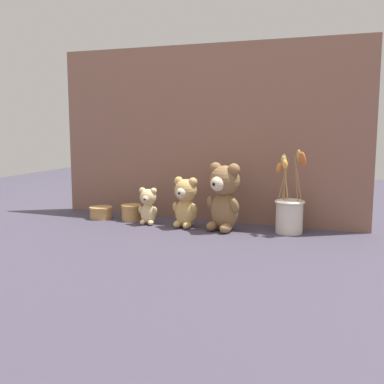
{
  "coord_description": "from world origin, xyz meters",
  "views": [
    {
      "loc": [
        0.73,
        -1.78,
        0.43
      ],
      "look_at": [
        0.0,
        0.02,
        0.14
      ],
      "focal_mm": 45.0,
      "sensor_mm": 36.0,
      "label": 1
    }
  ],
  "objects_px": {
    "teddy_bear_medium": "(185,201)",
    "teddy_bear_small": "(148,205)",
    "decorative_tin_short": "(101,212)",
    "flower_vase": "(289,211)",
    "decorative_tin_tall": "(131,212)",
    "teddy_bear_large": "(224,196)"
  },
  "relations": [
    {
      "from": "teddy_bear_large",
      "to": "decorative_tin_tall",
      "type": "xyz_separation_m",
      "value": [
        -0.44,
        0.04,
        -0.11
      ]
    },
    {
      "from": "teddy_bear_large",
      "to": "teddy_bear_small",
      "type": "xyz_separation_m",
      "value": [
        -0.33,
        -0.0,
        -0.06
      ]
    },
    {
      "from": "decorative_tin_short",
      "to": "decorative_tin_tall",
      "type": "bearing_deg",
      "value": 5.18
    },
    {
      "from": "teddy_bear_medium",
      "to": "teddy_bear_small",
      "type": "relative_size",
      "value": 1.33
    },
    {
      "from": "teddy_bear_large",
      "to": "decorative_tin_tall",
      "type": "distance_m",
      "value": 0.45
    },
    {
      "from": "teddy_bear_medium",
      "to": "decorative_tin_short",
      "type": "distance_m",
      "value": 0.43
    },
    {
      "from": "decorative_tin_tall",
      "to": "decorative_tin_short",
      "type": "distance_m",
      "value": 0.15
    },
    {
      "from": "teddy_bear_small",
      "to": "decorative_tin_short",
      "type": "distance_m",
      "value": 0.26
    },
    {
      "from": "teddy_bear_small",
      "to": "decorative_tin_tall",
      "type": "distance_m",
      "value": 0.12
    },
    {
      "from": "teddy_bear_small",
      "to": "flower_vase",
      "type": "distance_m",
      "value": 0.58
    },
    {
      "from": "teddy_bear_medium",
      "to": "teddy_bear_large",
      "type": "bearing_deg",
      "value": 0.21
    },
    {
      "from": "flower_vase",
      "to": "decorative_tin_short",
      "type": "relative_size",
      "value": 3.22
    },
    {
      "from": "teddy_bear_medium",
      "to": "teddy_bear_small",
      "type": "height_order",
      "value": "teddy_bear_medium"
    },
    {
      "from": "teddy_bear_large",
      "to": "teddy_bear_medium",
      "type": "xyz_separation_m",
      "value": [
        -0.16,
        -0.0,
        -0.03
      ]
    },
    {
      "from": "flower_vase",
      "to": "teddy_bear_small",
      "type": "bearing_deg",
      "value": -173.73
    },
    {
      "from": "decorative_tin_short",
      "to": "teddy_bear_medium",
      "type": "bearing_deg",
      "value": -3.79
    },
    {
      "from": "teddy_bear_medium",
      "to": "flower_vase",
      "type": "relative_size",
      "value": 0.63
    },
    {
      "from": "teddy_bear_medium",
      "to": "teddy_bear_small",
      "type": "distance_m",
      "value": 0.17
    },
    {
      "from": "teddy_bear_large",
      "to": "teddy_bear_small",
      "type": "distance_m",
      "value": 0.34
    },
    {
      "from": "teddy_bear_large",
      "to": "flower_vase",
      "type": "relative_size",
      "value": 0.83
    },
    {
      "from": "teddy_bear_large",
      "to": "teddy_bear_small",
      "type": "height_order",
      "value": "teddy_bear_large"
    },
    {
      "from": "teddy_bear_small",
      "to": "decorative_tin_short",
      "type": "xyz_separation_m",
      "value": [
        -0.25,
        0.03,
        -0.05
      ]
    }
  ]
}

